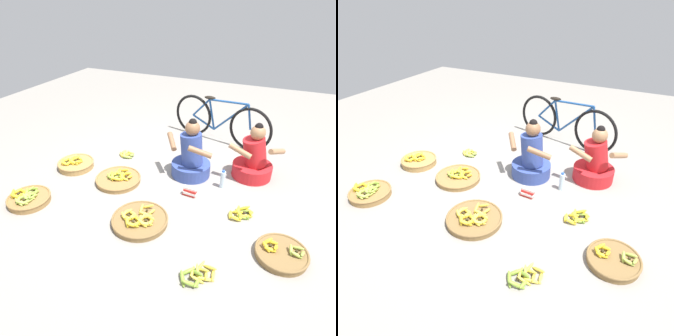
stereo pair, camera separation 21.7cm
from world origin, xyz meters
TOP-DOWN VIEW (x-y plane):
  - ground_plane at (0.00, 0.00)m, footprint 10.00×10.00m
  - vendor_woman_front at (0.12, 0.30)m, footprint 0.70×0.52m
  - vendor_woman_behind at (0.89, 0.58)m, footprint 0.69×0.52m
  - bicycle_leaning at (0.21, 1.45)m, footprint 1.67×0.44m
  - banana_basket_front_center at (1.38, -0.74)m, footprint 0.50×0.50m
  - banana_basket_mid_left at (-0.06, -0.84)m, footprint 0.61×0.61m
  - banana_basket_front_left at (-1.44, -1.03)m, footprint 0.50×0.50m
  - banana_basket_front_right at (-0.69, -0.24)m, footprint 0.59×0.59m
  - banana_basket_near_vendor at (-1.43, -0.16)m, footprint 0.50×0.50m
  - loose_bananas_back_right at (0.93, -0.30)m, footprint 0.27×0.29m
  - loose_bananas_mid_right at (0.73, -1.27)m, footprint 0.32×0.32m
  - loose_bananas_back_center at (-0.93, 0.40)m, footprint 0.26×0.21m
  - water_bottle at (0.59, 0.17)m, footprint 0.07×0.07m
  - packet_carton_stack at (0.28, -0.17)m, footprint 0.18×0.07m

SIDE VIEW (x-z plane):
  - ground_plane at x=0.00m, z-range 0.00..0.00m
  - loose_bananas_back_right at x=0.93m, z-range -0.02..0.08m
  - loose_bananas_mid_right at x=0.73m, z-range -0.02..0.08m
  - loose_bananas_back_center at x=-0.93m, z-range -0.02..0.08m
  - banana_basket_front_right at x=-0.69m, z-range -0.03..0.11m
  - banana_basket_front_center at x=1.38m, z-range -0.02..0.11m
  - banana_basket_mid_left at x=-0.06m, z-range -0.03..0.11m
  - banana_basket_front_left at x=-1.44m, z-range -0.02..0.13m
  - banana_basket_near_vendor at x=-1.43m, z-range -0.02..0.14m
  - packet_carton_stack at x=0.28m, z-range 0.00..0.12m
  - water_bottle at x=0.59m, z-range -0.01..0.24m
  - vendor_woman_behind at x=0.89m, z-range -0.14..0.62m
  - vendor_woman_front at x=0.12m, z-range -0.14..0.66m
  - bicycle_leaning at x=0.21m, z-range -0.01..0.73m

